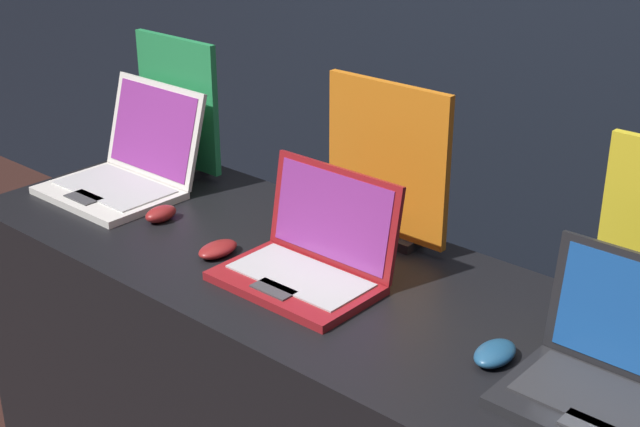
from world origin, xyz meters
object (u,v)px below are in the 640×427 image
(promo_stand_middle, at_px, (387,168))
(mouse_back, at_px, (495,353))
(mouse_middle, at_px, (218,249))
(laptop_back, at_px, (627,378))
(mouse_front, at_px, (161,214))
(laptop_middle, at_px, (310,256))
(laptop_front, at_px, (127,168))
(promo_stand_front, at_px, (179,109))

(promo_stand_middle, height_order, mouse_back, promo_stand_middle)
(mouse_middle, bearing_deg, laptop_back, 3.54)
(mouse_front, xyz_separation_m, laptop_middle, (0.51, 0.02, 0.04))
(mouse_back, bearing_deg, mouse_middle, -177.13)
(mouse_front, xyz_separation_m, promo_stand_middle, (0.51, 0.29, 0.17))
(mouse_front, relative_size, laptop_middle, 0.26)
(laptop_front, relative_size, promo_stand_front, 0.91)
(mouse_front, xyz_separation_m, promo_stand_front, (-0.24, 0.28, 0.17))
(laptop_front, height_order, laptop_middle, laptop_front)
(promo_stand_middle, bearing_deg, laptop_back, -20.17)
(promo_stand_front, bearing_deg, mouse_middle, -32.54)
(laptop_middle, distance_m, laptop_back, 0.74)
(laptop_back, xyz_separation_m, mouse_back, (-0.25, -0.02, -0.04))
(promo_stand_front, distance_m, laptop_back, 1.52)
(laptop_back, bearing_deg, mouse_back, -174.45)
(mouse_middle, distance_m, laptop_back, 0.99)
(mouse_front, bearing_deg, laptop_middle, 1.72)
(laptop_front, height_order, mouse_back, laptop_front)
(mouse_back, bearing_deg, promo_stand_front, 167.18)
(mouse_middle, distance_m, promo_stand_middle, 0.45)
(mouse_front, distance_m, mouse_middle, 0.26)
(promo_stand_front, relative_size, promo_stand_middle, 1.00)
(mouse_middle, relative_size, promo_stand_middle, 0.27)
(laptop_middle, bearing_deg, promo_stand_middle, 90.00)
(promo_stand_front, bearing_deg, laptop_middle, -19.42)
(mouse_middle, bearing_deg, promo_stand_front, 147.46)
(mouse_front, height_order, laptop_back, laptop_back)
(laptop_front, bearing_deg, laptop_back, -2.28)
(mouse_middle, relative_size, mouse_back, 1.01)
(laptop_front, distance_m, promo_stand_front, 0.24)
(laptop_front, relative_size, mouse_middle, 3.35)
(mouse_front, relative_size, promo_stand_front, 0.23)
(laptop_back, relative_size, mouse_back, 3.56)
(laptop_middle, relative_size, mouse_back, 3.34)
(laptop_front, bearing_deg, mouse_front, -18.43)
(laptop_front, relative_size, laptop_back, 0.95)
(laptop_front, xyz_separation_m, promo_stand_middle, (0.75, 0.21, 0.13))
(promo_stand_front, xyz_separation_m, mouse_middle, (0.50, -0.32, -0.18))
(promo_stand_front, relative_size, mouse_back, 3.71)
(mouse_middle, bearing_deg, mouse_front, 171.20)
(promo_stand_front, xyz_separation_m, laptop_middle, (0.75, -0.26, -0.13))
(laptop_back, bearing_deg, mouse_middle, -176.46)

